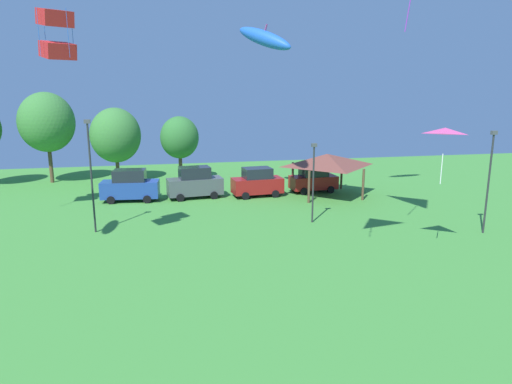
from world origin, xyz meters
The scene contains 14 objects.
kite_flying_2 centered at (-9.55, 27.90, 11.47)m, with size 1.90×1.94×2.45m.
kite_flying_4 centered at (10.06, 25.24, 6.21)m, with size 1.96×1.84×2.53m.
kite_flying_6 centered at (3.16, 38.47, 12.68)m, with size 4.13×4.66×2.68m.
parked_car_leftmost centered at (-7.43, 40.98, 1.27)m, with size 4.72×2.37×2.60m.
parked_car_second_from_left centered at (-2.19, 40.98, 1.28)m, with size 4.71×2.38×2.64m.
parked_car_third_from_left centered at (3.06, 40.54, 1.21)m, with size 4.39×2.39×2.46m.
parked_car_rightmost_in_row centered at (8.30, 41.20, 1.11)m, with size 4.20×2.34×2.23m.
park_pavilion centered at (8.94, 39.67, 3.08)m, with size 6.03×5.95×3.60m.
light_post_0 centered at (-9.17, 32.76, 3.97)m, with size 0.36×0.20×7.12m.
light_post_1 centered at (5.08, 32.01, 3.10)m, with size 0.36×0.20×5.42m.
light_post_2 centered at (14.93, 27.48, 3.63)m, with size 0.36×0.20×6.46m.
treeline_tree_1 centered at (-15.44, 50.63, 5.87)m, with size 5.19×5.19×8.73m.
treeline_tree_2 centered at (-9.11, 49.84, 4.57)m, with size 4.85×4.85×7.25m.
treeline_tree_3 centered at (-2.98, 49.07, 4.30)m, with size 3.77×3.77×6.39m.
Camera 1 is at (-4.91, 3.38, 8.81)m, focal length 32.00 mm.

